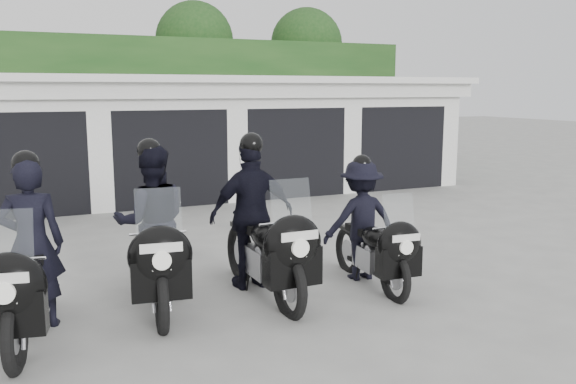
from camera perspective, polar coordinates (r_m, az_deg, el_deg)
name	(u,v)px	position (r m, az deg, el deg)	size (l,w,h in m)	color
ground	(263,272)	(9.05, -2.38, -7.45)	(80.00, 80.00, 0.00)	#9F9F9A
garage_block	(148,137)	(16.46, -12.97, 5.07)	(16.40, 6.80, 2.96)	white
background_vegetation	(128,86)	(21.26, -14.75, 9.60)	(20.00, 3.90, 5.80)	#183C15
police_bike_a	(27,264)	(7.09, -23.26, -6.20)	(0.99, 2.34, 2.06)	black
police_bike_b	(153,233)	(7.75, -12.49, -3.77)	(1.06, 2.42, 2.11)	black
police_bike_c	(258,224)	(7.97, -2.82, -3.01)	(1.18, 2.48, 2.16)	black
police_bike_d	(366,227)	(8.48, 7.31, -3.28)	(1.13, 2.09, 1.82)	black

